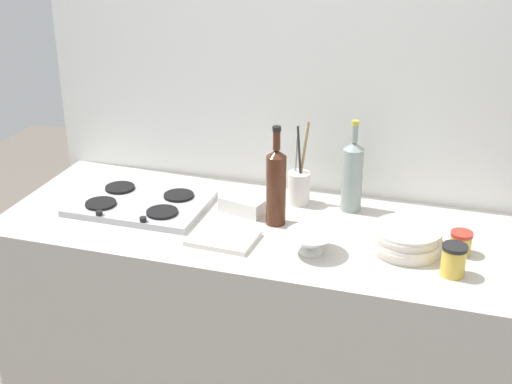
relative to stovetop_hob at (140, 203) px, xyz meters
name	(u,v)px	position (x,y,z in m)	size (l,w,h in m)	color
counter_block	(256,330)	(0.45, 0.00, -0.46)	(1.80, 0.70, 0.90)	beige
backsplash_panel	(285,146)	(0.45, 0.38, 0.14)	(1.90, 0.06, 2.11)	white
stovetop_hob	(140,203)	(0.00, 0.00, 0.00)	(0.48, 0.33, 0.04)	#B2B2B7
plate_stack	(406,239)	(0.97, -0.05, 0.03)	(0.23, 0.23, 0.08)	silver
wine_bottle_leftmost	(352,175)	(0.74, 0.21, 0.12)	(0.07, 0.07, 0.34)	gray
wine_bottle_mid_left	(276,185)	(0.51, 0.02, 0.13)	(0.07, 0.07, 0.36)	#472314
mixing_bowl	(311,242)	(0.68, -0.15, 0.03)	(0.16, 0.16, 0.07)	white
butter_dish	(244,204)	(0.38, 0.07, 0.01)	(0.16, 0.10, 0.06)	white
utensil_crock	(299,186)	(0.55, 0.21, 0.05)	(0.08, 0.08, 0.31)	silver
condiment_jar_front	(453,260)	(1.12, -0.16, 0.04)	(0.08, 0.08, 0.10)	gold
condiment_jar_rear	(461,243)	(1.14, -0.02, 0.02)	(0.07, 0.07, 0.08)	gold
cutting_board	(223,238)	(0.38, -0.16, -0.01)	(0.22, 0.17, 0.02)	silver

